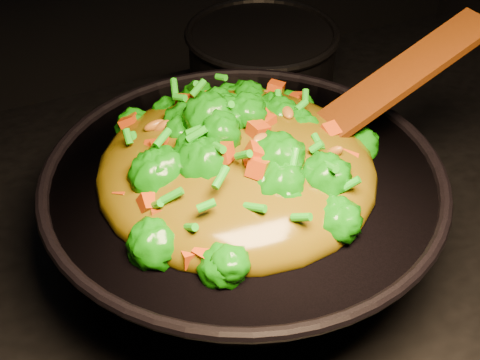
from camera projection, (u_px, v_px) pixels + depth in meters
name	position (u px, v px, depth m)	size (l,w,h in m)	color
wok	(243.00, 216.00, 0.79)	(0.45, 0.45, 0.13)	black
stir_fry	(237.00, 136.00, 0.72)	(0.32, 0.32, 0.11)	#127908
spatula	(367.00, 100.00, 0.77)	(0.35, 0.05, 0.01)	#3B1A08
back_pot	(262.00, 67.00, 1.06)	(0.23, 0.23, 0.13)	black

